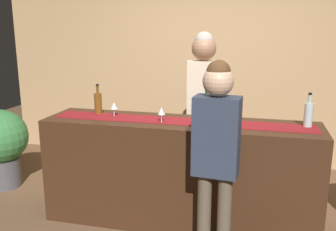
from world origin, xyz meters
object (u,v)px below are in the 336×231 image
Objects in this scene: wine_bottle_green at (206,109)px; bartender at (203,97)px; wine_bottle_amber at (98,103)px; wine_bottle_clear at (308,114)px; wine_glass_near_customer at (161,111)px; potted_plant_tall at (1,143)px; wine_glass_mid_counter at (114,106)px; customer_sipping at (216,144)px.

wine_bottle_green is 0.51m from bartender.
wine_bottle_green is at bearing -1.04° from wine_bottle_amber.
wine_bottle_clear is 1.28m from wine_glass_near_customer.
wine_bottle_green is at bearing 91.63° from bartender.
potted_plant_tall is at bearing 168.93° from wine_glass_near_customer.
wine_bottle_amber is at bearing 178.96° from wine_bottle_green.
wine_bottle_amber is 1.97m from wine_bottle_clear.
wine_bottle_green is 1.00× the size of wine_bottle_clear.
wine_bottle_green is 2.53m from potted_plant_tall.
wine_glass_mid_counter is (-1.77, -0.05, -0.01)m from wine_bottle_clear.
customer_sipping is (-0.71, -0.65, -0.13)m from wine_bottle_clear.
wine_bottle_clear is at bearing 7.42° from wine_glass_near_customer.
bartender reaches higher than customer_sipping.
wine_glass_near_customer is at bearing 143.72° from customer_sipping.
wine_glass_near_customer is 0.09× the size of customer_sipping.
wine_bottle_amber is 0.19× the size of customer_sipping.
bartender reaches higher than wine_bottle_amber.
customer_sipping reaches higher than wine_bottle_clear.
wine_bottle_green is 0.32× the size of potted_plant_tall.
potted_plant_tall is at bearing 174.50° from wine_bottle_green.
wine_glass_near_customer is 0.08× the size of bartender.
wine_glass_near_customer is (-1.27, -0.17, -0.01)m from wine_bottle_clear.
bartender reaches higher than potted_plant_tall.
customer_sipping is (1.06, -0.59, -0.12)m from wine_glass_mid_counter.
wine_bottle_green is at bearing -5.50° from potted_plant_tall.
wine_glass_mid_counter is at bearing 155.44° from customer_sipping.
potted_plant_tall is (-2.45, 0.24, -0.59)m from wine_bottle_green.
customer_sipping is at bearing -28.04° from wine_bottle_amber.
wine_bottle_amber is 2.10× the size of wine_glass_near_customer.
customer_sipping is (0.28, -1.15, -0.14)m from bartender.
wine_glass_mid_counter is at bearing -178.24° from wine_bottle_clear.
wine_glass_near_customer is at bearing -172.58° from wine_bottle_clear.
bartender is (-1.00, 0.50, 0.02)m from wine_bottle_clear.
wine_glass_mid_counter is at bearing -21.26° from wine_bottle_amber.
wine_bottle_clear is 0.19× the size of customer_sipping.
wine_glass_near_customer is at bearing -12.42° from wine_glass_mid_counter.
wine_bottle_clear is 2.10× the size of wine_glass_near_customer.
bartender is (-0.11, 0.50, 0.02)m from wine_bottle_green.
potted_plant_tall is (-2.07, 0.40, -0.58)m from wine_glass_near_customer.
wine_bottle_amber is at bearing 158.74° from wine_glass_mid_counter.
wine_glass_near_customer is (0.70, -0.19, -0.01)m from wine_bottle_amber.
wine_bottle_amber is at bearing 179.33° from wine_bottle_clear.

